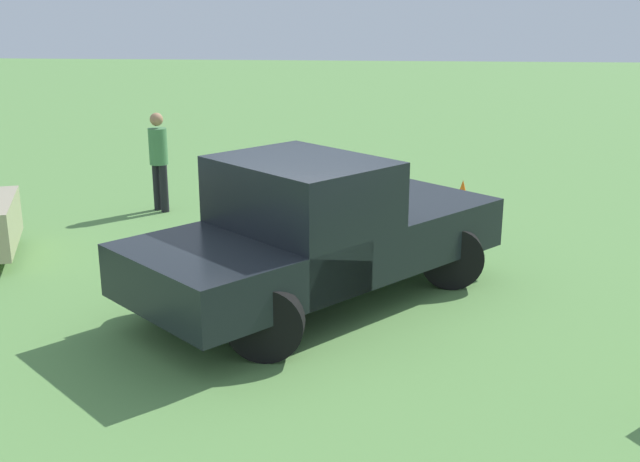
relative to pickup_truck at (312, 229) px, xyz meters
name	(u,v)px	position (x,y,z in m)	size (l,w,h in m)	color
ground_plane	(301,308)	(0.13, 0.19, -0.95)	(80.00, 80.00, 0.00)	#5B8C47
pickup_truck	(312,229)	(0.00, 0.00, 0.00)	(4.71, 4.91, 1.83)	black
person_bystander	(159,156)	(3.09, -4.10, 0.03)	(0.45, 0.45, 1.74)	black
traffic_cone	(462,195)	(-2.24, -4.61, -0.68)	(0.32, 0.32, 0.55)	orange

